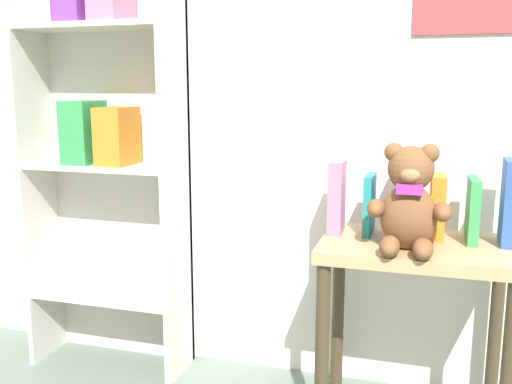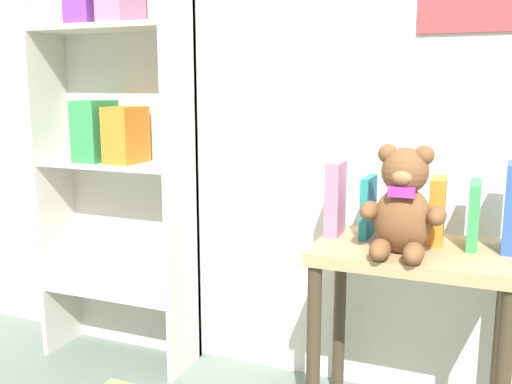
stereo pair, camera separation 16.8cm
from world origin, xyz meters
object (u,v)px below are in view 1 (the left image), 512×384
teddy_bear (409,202)px  book_standing_green (473,210)px  book_standing_teal (369,204)px  book_standing_orange (437,207)px  book_standing_purple (403,193)px  book_standing_pink (337,197)px  display_table (416,280)px  bookshelf_side (107,137)px  book_standing_blue (510,202)px

teddy_bear → book_standing_green: size_ratio=1.59×
book_standing_teal → book_standing_orange: (0.20, 0.01, 0.00)m
book_standing_purple → teddy_bear: bearing=-79.9°
book_standing_pink → book_standing_orange: 0.29m
display_table → book_standing_green: size_ratio=3.12×
display_table → book_standing_green: (0.15, 0.07, 0.20)m
bookshelf_side → book_standing_pink: size_ratio=6.71×
book_standing_teal → book_standing_blue: 0.39m
teddy_bear → book_standing_green: bearing=40.4°
bookshelf_side → display_table: 1.15m
book_standing_orange → book_standing_teal: bearing=-179.4°
teddy_bear → book_standing_pink: 0.26m
book_standing_pink → book_standing_green: (0.39, 0.01, -0.02)m
display_table → book_standing_blue: book_standing_blue is taller
book_standing_pink → book_standing_teal: bearing=4.3°
teddy_bear → book_standing_blue: (0.27, 0.15, -0.01)m
bookshelf_side → book_standing_blue: size_ratio=6.15×
display_table → book_standing_pink: size_ratio=2.61×
book_standing_teal → book_standing_purple: 0.11m
book_standing_blue → book_standing_orange: bearing=179.6°
display_table → book_standing_orange: book_standing_orange is taller
book_standing_pink → book_standing_green: book_standing_pink is taller
book_standing_green → book_standing_purple: bearing=-179.3°
book_standing_green → book_standing_orange: bearing=176.9°
book_standing_pink → book_standing_teal: 0.10m
teddy_bear → book_standing_pink: bearing=147.9°
book_standing_orange → display_table: bearing=-125.8°
book_standing_blue → teddy_bear: bearing=-150.2°
book_standing_green → display_table: bearing=-155.8°
teddy_bear → book_standing_orange: teddy_bear is taller
book_standing_teal → book_standing_green: 0.29m
book_standing_pink → display_table: bearing=-13.5°
teddy_bear → book_standing_orange: 0.18m
book_standing_purple → book_standing_blue: 0.29m
bookshelf_side → teddy_bear: bearing=-11.6°
teddy_bear → book_standing_purple: teddy_bear is taller
display_table → book_standing_green: book_standing_green is taller
teddy_bear → book_standing_pink: size_ratio=1.32×
book_standing_blue → book_standing_pink: bearing=-177.2°
display_table → book_standing_purple: bearing=127.7°
book_standing_teal → book_standing_pink: bearing=-172.8°
bookshelf_side → book_standing_purple: 1.04m
display_table → book_standing_pink: (-0.24, 0.06, 0.22)m
book_standing_pink → bookshelf_side: bearing=173.7°
book_standing_teal → book_standing_green: book_standing_green is taller
book_standing_orange → book_standing_blue: 0.20m
display_table → bookshelf_side: bearing=172.8°
display_table → book_standing_teal: bearing=156.4°
bookshelf_side → book_standing_purple: bookshelf_side is taller
book_standing_green → teddy_bear: bearing=-140.3°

